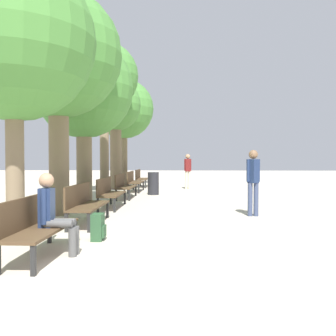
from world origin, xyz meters
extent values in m
plane|color=beige|center=(0.00, 0.00, 0.00)|extent=(80.00, 80.00, 0.00)
cube|color=#4C3823|center=(-2.05, 0.43, 0.41)|extent=(0.54, 1.90, 0.04)
cube|color=#4C3823|center=(-2.30, 0.43, 0.66)|extent=(0.04, 1.90, 0.46)
cube|color=black|center=(-1.83, -0.47, 0.19)|extent=(0.06, 0.06, 0.39)
cube|color=black|center=(-1.83, 1.33, 0.19)|extent=(0.06, 0.06, 0.39)
cube|color=black|center=(-2.28, 1.33, 0.19)|extent=(0.06, 0.06, 0.39)
cube|color=#4C3823|center=(-2.05, 3.17, 0.41)|extent=(0.54, 1.90, 0.04)
cube|color=#4C3823|center=(-2.30, 3.17, 0.66)|extent=(0.04, 1.90, 0.46)
cube|color=black|center=(-1.83, 2.27, 0.19)|extent=(0.06, 0.06, 0.39)
cube|color=black|center=(-1.83, 4.07, 0.19)|extent=(0.06, 0.06, 0.39)
cube|color=black|center=(-2.28, 2.27, 0.19)|extent=(0.06, 0.06, 0.39)
cube|color=black|center=(-2.28, 4.07, 0.19)|extent=(0.06, 0.06, 0.39)
cube|color=#4C3823|center=(-2.05, 5.91, 0.41)|extent=(0.54, 1.90, 0.04)
cube|color=#4C3823|center=(-2.30, 5.91, 0.66)|extent=(0.04, 1.90, 0.46)
cube|color=black|center=(-1.83, 5.01, 0.19)|extent=(0.06, 0.06, 0.39)
cube|color=black|center=(-1.83, 6.81, 0.19)|extent=(0.06, 0.06, 0.39)
cube|color=black|center=(-2.28, 5.01, 0.19)|extent=(0.06, 0.06, 0.39)
cube|color=black|center=(-2.28, 6.81, 0.19)|extent=(0.06, 0.06, 0.39)
cube|color=#4C3823|center=(-2.05, 8.65, 0.41)|extent=(0.54, 1.90, 0.04)
cube|color=#4C3823|center=(-2.30, 8.65, 0.66)|extent=(0.04, 1.90, 0.46)
cube|color=black|center=(-1.83, 7.74, 0.19)|extent=(0.06, 0.06, 0.39)
cube|color=black|center=(-1.83, 9.55, 0.19)|extent=(0.06, 0.06, 0.39)
cube|color=black|center=(-2.28, 7.74, 0.19)|extent=(0.06, 0.06, 0.39)
cube|color=black|center=(-2.28, 9.55, 0.19)|extent=(0.06, 0.06, 0.39)
cube|color=#4C3823|center=(-2.05, 11.39, 0.41)|extent=(0.54, 1.90, 0.04)
cube|color=#4C3823|center=(-2.30, 11.39, 0.66)|extent=(0.04, 1.90, 0.46)
cube|color=black|center=(-1.83, 10.48, 0.19)|extent=(0.06, 0.06, 0.39)
cube|color=black|center=(-1.83, 12.29, 0.19)|extent=(0.06, 0.06, 0.39)
cube|color=black|center=(-2.28, 10.48, 0.19)|extent=(0.06, 0.06, 0.39)
cube|color=black|center=(-2.28, 12.29, 0.19)|extent=(0.06, 0.06, 0.39)
cube|color=#4C3823|center=(-2.05, 14.13, 0.41)|extent=(0.54, 1.90, 0.04)
cube|color=#4C3823|center=(-2.30, 14.13, 0.66)|extent=(0.04, 1.90, 0.46)
cube|color=black|center=(-1.83, 13.22, 0.19)|extent=(0.06, 0.06, 0.39)
cube|color=black|center=(-1.83, 15.03, 0.19)|extent=(0.06, 0.06, 0.39)
cube|color=black|center=(-2.28, 13.22, 0.19)|extent=(0.06, 0.06, 0.39)
cube|color=black|center=(-2.28, 15.03, 0.19)|extent=(0.06, 0.06, 0.39)
cylinder|color=#7A664C|center=(-3.18, 2.01, 1.44)|extent=(0.34, 0.34, 2.87)
sphere|color=#478438|center=(-3.18, 2.01, 3.73)|extent=(3.10, 3.10, 3.10)
cylinder|color=#7A664C|center=(-3.18, 4.54, 1.62)|extent=(0.51, 0.51, 3.25)
sphere|color=#478438|center=(-3.18, 4.54, 4.15)|extent=(3.28, 3.28, 3.28)
cylinder|color=#7A664C|center=(-3.18, 7.00, 1.42)|extent=(0.50, 0.50, 2.85)
sphere|color=#478438|center=(-3.18, 7.00, 3.73)|extent=(3.21, 3.21, 3.21)
cylinder|color=#7A664C|center=(-3.18, 10.11, 2.01)|extent=(0.37, 0.37, 4.03)
sphere|color=#478438|center=(-3.18, 10.11, 4.79)|extent=(2.79, 2.79, 2.79)
cylinder|color=#7A664C|center=(-3.18, 12.66, 1.66)|extent=(0.54, 0.54, 3.33)
sphere|color=#478438|center=(-3.18, 12.66, 4.00)|extent=(2.42, 2.42, 2.42)
cylinder|color=#7A664C|center=(-3.18, 15.18, 1.63)|extent=(0.36, 0.36, 3.26)
sphere|color=#478438|center=(-3.18, 15.18, 4.15)|extent=(3.21, 3.21, 3.21)
cylinder|color=#4C4C4C|center=(-1.82, 0.45, 0.49)|extent=(0.41, 0.12, 0.12)
cylinder|color=#4C4C4C|center=(-1.61, 0.45, 0.21)|extent=(0.12, 0.12, 0.43)
cylinder|color=#4C4C4C|center=(-1.82, 0.60, 0.49)|extent=(0.41, 0.12, 0.12)
cylinder|color=#4C4C4C|center=(-1.61, 0.60, 0.21)|extent=(0.12, 0.12, 0.43)
cube|color=navy|center=(-2.03, 0.53, 0.72)|extent=(0.19, 0.22, 0.59)
cylinder|color=navy|center=(-2.03, 0.40, 0.75)|extent=(0.09, 0.09, 0.53)
cylinder|color=navy|center=(-2.03, 0.65, 0.75)|extent=(0.09, 0.09, 0.53)
sphere|color=#A37A5B|center=(-2.03, 0.53, 1.13)|extent=(0.22, 0.22, 0.22)
cube|color=#284C2D|center=(-1.49, 1.57, 0.24)|extent=(0.19, 0.31, 0.48)
cube|color=#284C2D|center=(-1.37, 1.57, 0.17)|extent=(0.04, 0.22, 0.21)
cylinder|color=#384260|center=(1.73, 4.51, 0.42)|extent=(0.12, 0.12, 0.85)
cylinder|color=#384260|center=(1.88, 4.51, 0.42)|extent=(0.12, 0.12, 0.85)
cube|color=navy|center=(1.80, 4.51, 1.15)|extent=(0.29, 0.30, 0.60)
cylinder|color=navy|center=(1.68, 4.51, 1.16)|extent=(0.09, 0.09, 0.57)
cylinder|color=navy|center=(1.93, 4.51, 1.16)|extent=(0.09, 0.09, 0.57)
sphere|color=brown|center=(1.80, 4.51, 1.57)|extent=(0.23, 0.23, 0.23)
cylinder|color=beige|center=(0.17, 12.81, 0.42)|extent=(0.12, 0.12, 0.84)
cylinder|color=beige|center=(0.32, 12.81, 0.42)|extent=(0.12, 0.12, 0.84)
cube|color=maroon|center=(0.25, 12.81, 1.14)|extent=(0.24, 0.21, 0.60)
cylinder|color=maroon|center=(0.12, 12.81, 1.16)|extent=(0.09, 0.09, 0.57)
cylinder|color=maroon|center=(0.37, 12.81, 1.16)|extent=(0.09, 0.09, 0.57)
sphere|color=#A37A5B|center=(0.25, 12.81, 1.56)|extent=(0.23, 0.23, 0.23)
cylinder|color=#232328|center=(-1.18, 10.00, 0.45)|extent=(0.45, 0.45, 0.91)
camera|label=1|loc=(0.04, -5.01, 1.47)|focal=40.00mm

